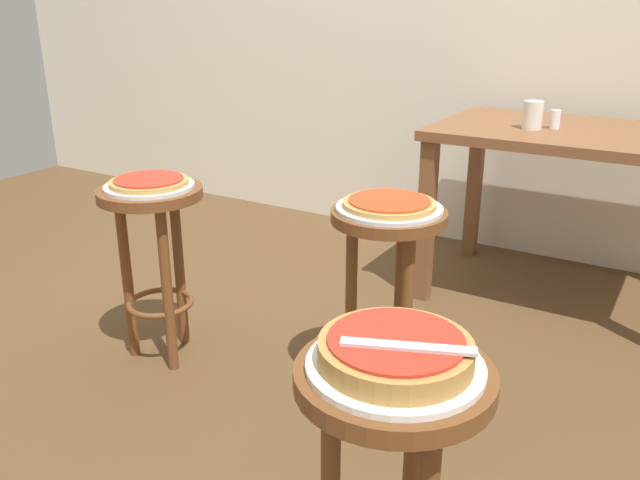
{
  "coord_description": "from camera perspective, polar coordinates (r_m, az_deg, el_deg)",
  "views": [
    {
      "loc": [
        1.26,
        -1.59,
        1.21
      ],
      "look_at": [
        0.36,
        -0.08,
        0.56
      ],
      "focal_mm": 36.89,
      "sensor_mm": 36.0,
      "label": 1
    }
  ],
  "objects": [
    {
      "name": "pizza_foreground",
      "position": [
        1.12,
        6.58,
        -9.53
      ],
      "size": [
        0.26,
        0.26,
        0.05
      ],
      "color": "#B78442",
      "rests_on": "serving_plate_foreground"
    },
    {
      "name": "serving_plate_leftside",
      "position": [
        1.94,
        6.02,
        2.74
      ],
      "size": [
        0.32,
        0.32,
        0.01
      ],
      "primitive_type": "cylinder",
      "color": "silver",
      "rests_on": "stool_leftside"
    },
    {
      "name": "serving_plate_middle",
      "position": [
        2.24,
        -14.58,
        4.54
      ],
      "size": [
        0.29,
        0.29,
        0.01
      ],
      "primitive_type": "cylinder",
      "color": "silver",
      "rests_on": "stool_middle"
    },
    {
      "name": "dining_table",
      "position": [
        2.83,
        21.17,
        6.79
      ],
      "size": [
        1.08,
        0.71,
        0.72
      ],
      "color": "brown",
      "rests_on": "ground_plane"
    },
    {
      "name": "cup_near_edge",
      "position": [
        2.74,
        17.96,
        10.27
      ],
      "size": [
        0.08,
        0.08,
        0.11
      ],
      "primitive_type": "cylinder",
      "color": "silver",
      "rests_on": "dining_table"
    },
    {
      "name": "stool_foreground",
      "position": [
        1.23,
        6.18,
        -17.78
      ],
      "size": [
        0.35,
        0.35,
        0.62
      ],
      "color": "brown",
      "rests_on": "ground_plane"
    },
    {
      "name": "stool_middle",
      "position": [
        2.29,
        -14.2,
        0.31
      ],
      "size": [
        0.35,
        0.35,
        0.62
      ],
      "color": "brown",
      "rests_on": "ground_plane"
    },
    {
      "name": "pizza_leftside",
      "position": [
        1.94,
        6.04,
        3.19
      ],
      "size": [
        0.27,
        0.27,
        0.02
      ],
      "color": "tan",
      "rests_on": "serving_plate_leftside"
    },
    {
      "name": "pizza_middle",
      "position": [
        2.23,
        -14.62,
        4.93
      ],
      "size": [
        0.26,
        0.26,
        0.02
      ],
      "color": "tan",
      "rests_on": "serving_plate_middle"
    },
    {
      "name": "serving_plate_foreground",
      "position": [
        1.13,
        6.52,
        -10.78
      ],
      "size": [
        0.3,
        0.3,
        0.01
      ],
      "primitive_type": "cylinder",
      "color": "white",
      "rests_on": "stool_foreground"
    },
    {
      "name": "pizza_server_knife",
      "position": [
        1.08,
        7.65,
        -9.15
      ],
      "size": [
        0.21,
        0.1,
        0.01
      ],
      "primitive_type": "cube",
      "rotation": [
        0.0,
        0.0,
        0.38
      ],
      "color": "silver",
      "rests_on": "pizza_foreground"
    },
    {
      "name": "condiment_shaker",
      "position": [
        2.78,
        19.72,
        9.83
      ],
      "size": [
        0.04,
        0.04,
        0.07
      ],
      "primitive_type": "cylinder",
      "color": "white",
      "rests_on": "dining_table"
    },
    {
      "name": "stool_leftside",
      "position": [
        2.0,
        5.84,
        -2.04
      ],
      "size": [
        0.35,
        0.35,
        0.62
      ],
      "color": "brown",
      "rests_on": "ground_plane"
    },
    {
      "name": "ground_plane",
      "position": [
        2.36,
        -6.54,
        -10.67
      ],
      "size": [
        6.0,
        6.0,
        0.0
      ],
      "primitive_type": "plane",
      "color": "brown"
    }
  ]
}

